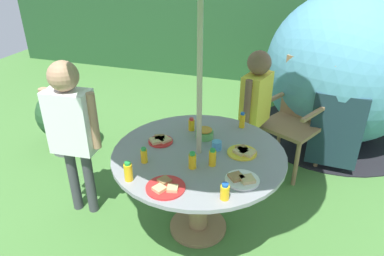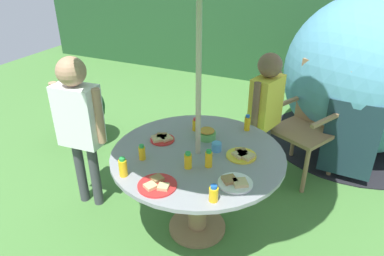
% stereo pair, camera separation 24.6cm
% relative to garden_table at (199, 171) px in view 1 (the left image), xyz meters
% --- Properties ---
extents(ground_plane, '(10.00, 10.00, 0.02)m').
position_rel_garden_table_xyz_m(ground_plane, '(0.00, 0.00, -0.55)').
color(ground_plane, '#477A38').
extents(hedge_backdrop, '(9.00, 0.70, 2.08)m').
position_rel_garden_table_xyz_m(hedge_backdrop, '(0.00, 3.78, 0.50)').
color(hedge_backdrop, '#234C28').
rests_on(hedge_backdrop, ground_plane).
extents(garden_table, '(1.22, 1.22, 0.70)m').
position_rel_garden_table_xyz_m(garden_table, '(0.00, 0.00, 0.00)').
color(garden_table, '#93704C').
rests_on(garden_table, ground_plane).
extents(wooden_chair, '(0.64, 0.63, 1.06)m').
position_rel_garden_table_xyz_m(wooden_chair, '(0.62, 1.19, 0.04)').
color(wooden_chair, '#93704C').
rests_on(wooden_chair, ground_plane).
extents(dome_tent, '(1.92, 1.92, 1.62)m').
position_rel_garden_table_xyz_m(dome_tent, '(1.03, 1.99, 0.26)').
color(dome_tent, teal).
rests_on(dome_tent, ground_plane).
extents(potted_plant, '(0.53, 0.53, 0.70)m').
position_rel_garden_table_xyz_m(potted_plant, '(-1.69, 0.71, -0.15)').
color(potted_plant, '#595960').
rests_on(potted_plant, ground_plane).
extents(child_in_yellow_shirt, '(0.25, 0.40, 1.21)m').
position_rel_garden_table_xyz_m(child_in_yellow_shirt, '(0.25, 0.90, 0.23)').
color(child_in_yellow_shirt, '#3F3F47').
rests_on(child_in_yellow_shirt, ground_plane).
extents(child_in_white_shirt, '(0.44, 0.22, 1.29)m').
position_rel_garden_table_xyz_m(child_in_white_shirt, '(-0.97, -0.07, 0.29)').
color(child_in_white_shirt, '#3F3F47').
rests_on(child_in_white_shirt, ground_plane).
extents(snack_bowl, '(0.13, 0.13, 0.08)m').
position_rel_garden_table_xyz_m(snack_bowl, '(-0.02, 0.22, 0.20)').
color(snack_bowl, '#66B259').
rests_on(snack_bowl, garden_table).
extents(plate_mid_left, '(0.22, 0.22, 0.03)m').
position_rel_garden_table_xyz_m(plate_mid_left, '(0.35, -0.24, 0.17)').
color(plate_mid_left, white).
rests_on(plate_mid_left, garden_table).
extents(plate_back_edge, '(0.21, 0.21, 0.03)m').
position_rel_garden_table_xyz_m(plate_back_edge, '(0.30, 0.08, 0.17)').
color(plate_back_edge, yellow).
rests_on(plate_back_edge, garden_table).
extents(plate_center_front, '(0.18, 0.18, 0.03)m').
position_rel_garden_table_xyz_m(plate_center_front, '(-0.31, 0.05, 0.17)').
color(plate_center_front, red).
rests_on(plate_center_front, garden_table).
extents(plate_near_right, '(0.24, 0.24, 0.03)m').
position_rel_garden_table_xyz_m(plate_near_right, '(-0.07, -0.46, 0.17)').
color(plate_near_right, red).
rests_on(plate_near_right, garden_table).
extents(juice_bottle_near_left, '(0.05, 0.05, 0.13)m').
position_rel_garden_table_xyz_m(juice_bottle_near_left, '(0.21, 0.47, 0.22)').
color(juice_bottle_near_left, yellow).
rests_on(juice_bottle_near_left, garden_table).
extents(juice_bottle_far_left, '(0.05, 0.05, 0.12)m').
position_rel_garden_table_xyz_m(juice_bottle_far_left, '(0.02, -0.20, 0.22)').
color(juice_bottle_far_left, yellow).
rests_on(juice_bottle_far_left, garden_table).
extents(juice_bottle_far_right, '(0.05, 0.05, 0.10)m').
position_rel_garden_table_xyz_m(juice_bottle_far_right, '(-0.15, 0.30, 0.21)').
color(juice_bottle_far_right, yellow).
rests_on(juice_bottle_far_right, garden_table).
extents(juice_bottle_center_back, '(0.05, 0.05, 0.11)m').
position_rel_garden_table_xyz_m(juice_bottle_center_back, '(0.29, -0.44, 0.21)').
color(juice_bottle_center_back, yellow).
rests_on(juice_bottle_center_back, garden_table).
extents(juice_bottle_mid_right, '(0.05, 0.05, 0.11)m').
position_rel_garden_table_xyz_m(juice_bottle_mid_right, '(-0.31, -0.23, 0.21)').
color(juice_bottle_mid_right, yellow).
rests_on(juice_bottle_mid_right, garden_table).
extents(juice_bottle_front_edge, '(0.05, 0.05, 0.12)m').
position_rel_garden_table_xyz_m(juice_bottle_front_edge, '(0.13, -0.13, 0.22)').
color(juice_bottle_front_edge, yellow).
rests_on(juice_bottle_front_edge, garden_table).
extents(juice_bottle_spot_a, '(0.05, 0.05, 0.13)m').
position_rel_garden_table_xyz_m(juice_bottle_spot_a, '(-0.32, -0.44, 0.22)').
color(juice_bottle_spot_a, yellow).
rests_on(juice_bottle_spot_a, garden_table).
extents(cup_near, '(0.07, 0.07, 0.06)m').
position_rel_garden_table_xyz_m(cup_near, '(0.11, 0.08, 0.19)').
color(cup_near, '#4C99D8').
rests_on(cup_near, garden_table).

